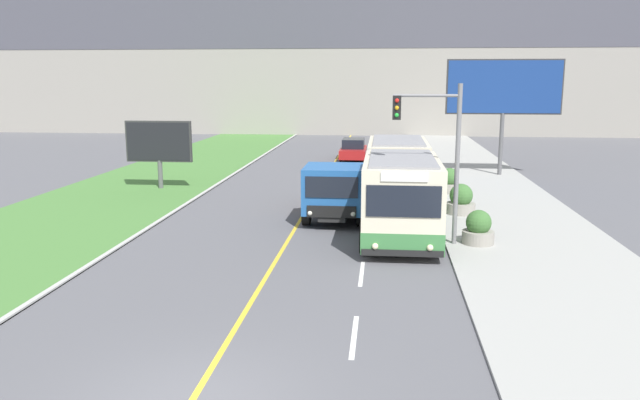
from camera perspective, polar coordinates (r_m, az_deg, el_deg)
lane_marking_centre at (r=13.81m, az=-7.17°, el=-13.23°), size 2.88×140.00×0.01m
apartment_block_background at (r=67.43m, az=3.13°, el=16.66°), size 80.00×8.04×24.55m
city_bus at (r=24.93m, az=7.23°, el=1.42°), size 2.73×11.95×3.01m
dump_truck at (r=25.27m, az=1.46°, el=0.84°), size 2.43×6.50×2.31m
car_distant at (r=44.67m, az=3.07°, el=4.64°), size 1.80×4.30×1.45m
traffic_light_mast at (r=21.31m, az=10.70°, el=5.10°), size 2.28×0.32×5.50m
billboard_large at (r=37.98m, az=16.48°, el=9.66°), size 6.58×0.24×6.76m
billboard_small at (r=33.32m, az=-14.53°, el=5.06°), size 3.46×0.24×3.53m
planter_round_near at (r=22.06m, az=14.28°, el=-2.59°), size 1.09×1.09×1.17m
planter_round_second at (r=26.77m, az=12.76°, el=-0.06°), size 1.21×1.21×1.26m
planter_round_third at (r=31.55m, az=11.74°, el=1.62°), size 1.15×1.15×1.24m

